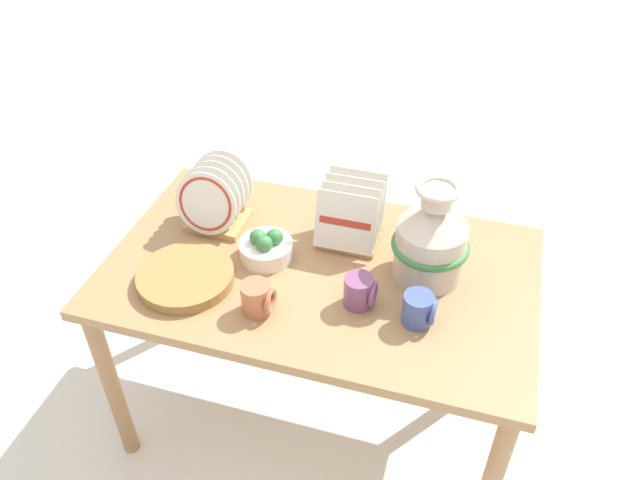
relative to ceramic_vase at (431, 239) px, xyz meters
name	(u,v)px	position (x,y,z in m)	size (l,w,h in m)	color
ground_plane	(320,410)	(-0.32, -0.07, -0.87)	(14.00, 14.00, 0.00)	silver
display_table	(320,288)	(-0.32, -0.07, -0.23)	(1.33, 0.80, 0.74)	#9E754C
ceramic_vase	(431,239)	(0.00, 0.00, 0.00)	(0.23, 0.23, 0.32)	beige
dish_rack_round_plates	(214,201)	(-0.72, 0.04, -0.04)	(0.21, 0.20, 0.23)	tan
dish_rack_square_plates	(350,220)	(-0.27, 0.10, -0.06)	(0.19, 0.20, 0.21)	tan
wicker_charger_stack	(186,277)	(-0.69, -0.24, -0.12)	(0.29, 0.29, 0.04)	olive
mug_plum_glaze	(360,291)	(-0.17, -0.19, -0.09)	(0.09, 0.09, 0.10)	#7A4770
mug_terracotta_glaze	(258,298)	(-0.44, -0.30, -0.09)	(0.09, 0.09, 0.10)	#B76647
mug_cobalt_glaze	(419,309)	(0.01, -0.21, -0.09)	(0.09, 0.09, 0.10)	#42569E
fruit_bowl	(266,247)	(-0.50, -0.07, -0.10)	(0.17, 0.17, 0.10)	silver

